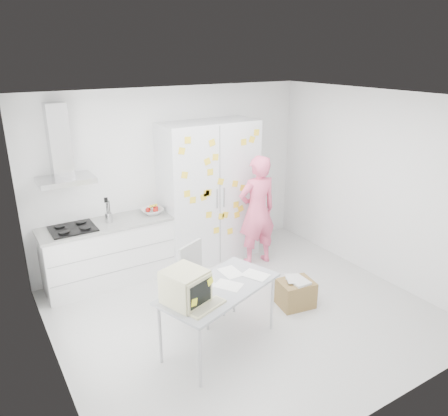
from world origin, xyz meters
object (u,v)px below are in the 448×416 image
desk (199,289)px  chair (199,277)px  person (257,211)px  cardboard_box (296,293)px

desk → chair: (0.36, 0.68, -0.28)m
desk → chair: desk is taller
person → chair: size_ratio=1.78×
chair → cardboard_box: chair is taller
person → desk: bearing=44.1°
person → desk: 2.40m
person → chair: bearing=34.3°
desk → chair: bearing=43.3°
desk → chair: size_ratio=1.57×
person → desk: person is taller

